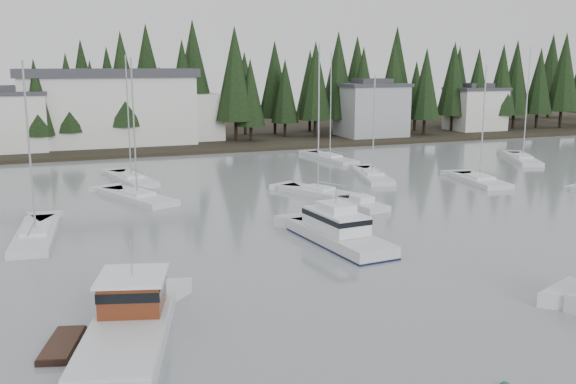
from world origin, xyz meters
The scene contains 17 objects.
far_shore_land centered at (0.00, 97.00, 0.00)m, with size 240.00×54.00×1.00m, color black.
conifer_treeline centered at (0.00, 86.00, 0.00)m, with size 200.00×22.00×20.00m, color black, non-canonical shape.
house_west centered at (-18.00, 79.00, 4.65)m, with size 9.54×7.42×8.75m.
house_east_a centered at (36.00, 78.00, 4.90)m, with size 10.60×8.48×9.25m.
house_east_b centered at (58.00, 80.00, 4.40)m, with size 9.54×7.42×8.25m.
harbor_inn centered at (-2.96, 82.34, 5.78)m, with size 29.50×11.50×10.90m.
lobster_boat_brown centered at (-11.59, 12.72, 0.56)m, with size 6.79×10.49×4.93m.
cabin_cruiser_center centered at (3.99, 23.64, 0.64)m, with size 3.97×10.13×4.25m.
sailboat_1 centered at (-5.89, 53.02, 0.07)m, with size 4.49×10.40×13.50m.
sailboat_3 centered at (42.31, 49.50, 0.08)m, with size 7.11×10.51×14.67m.
sailboat_4 centered at (18.64, 45.58, 0.05)m, with size 5.39×10.81×11.47m.
sailboat_5 centered at (27.56, 38.96, 0.07)m, with size 4.27×8.85×12.51m.
sailboat_7 centered at (-6.69, 43.30, 0.07)m, with size 6.22×10.21×13.19m.
sailboat_9 centered at (9.47, 39.38, 0.09)m, with size 5.80×8.55×14.43m.
sailboat_10 centered at (-15.28, 32.56, 0.06)m, with size 3.64×10.73×12.85m.
sailboat_11 centered at (19.97, 59.27, 0.08)m, with size 3.16×10.86×14.16m.
runabout_1 centered at (10.71, 32.97, 0.13)m, with size 2.97×5.53×1.42m.
Camera 1 is at (-14.57, -14.58, 12.03)m, focal length 40.00 mm.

